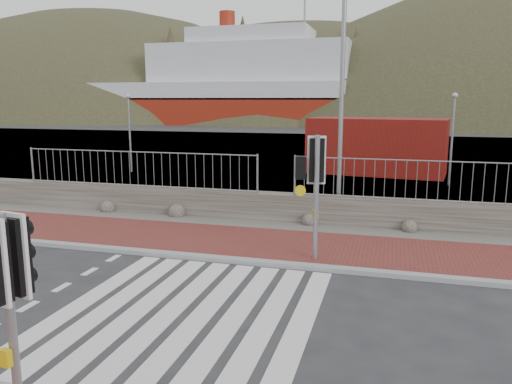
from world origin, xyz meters
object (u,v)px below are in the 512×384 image
(streetlight, at_px, (347,72))
(traffic_signal_near, at_px, (7,278))
(traffic_signal_far, at_px, (315,171))
(shipping_container, at_px, (377,146))
(ferry, at_px, (212,89))

(streetlight, bearing_deg, traffic_signal_near, -122.43)
(traffic_signal_far, xyz_separation_m, shipping_container, (0.89, 15.23, -0.76))
(traffic_signal_far, height_order, streetlight, streetlight)
(traffic_signal_near, relative_size, shipping_container, 0.38)
(traffic_signal_far, xyz_separation_m, streetlight, (0.23, 4.57, 2.48))
(shipping_container, bearing_deg, streetlight, -85.67)
(streetlight, height_order, shipping_container, streetlight)
(traffic_signal_far, distance_m, shipping_container, 15.28)
(traffic_signal_near, xyz_separation_m, streetlight, (2.56, 11.68, 2.77))
(traffic_signal_far, relative_size, shipping_container, 0.44)
(ferry, relative_size, traffic_signal_far, 16.48)
(ferry, bearing_deg, streetlight, -65.96)
(shipping_container, bearing_deg, traffic_signal_near, -90.34)
(streetlight, distance_m, shipping_container, 11.17)
(ferry, distance_m, shipping_container, 56.31)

